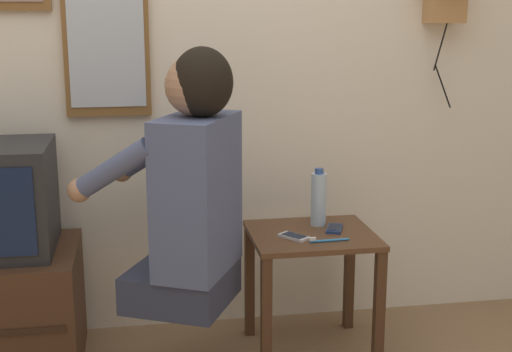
% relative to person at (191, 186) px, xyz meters
% --- Properties ---
extents(wall_back, '(6.80, 0.05, 2.55)m').
position_rel_person_xyz_m(wall_back, '(-0.02, 0.58, 0.49)').
color(wall_back, silver).
rests_on(wall_back, ground_plane).
extents(side_table, '(0.51, 0.45, 0.53)m').
position_rel_person_xyz_m(side_table, '(0.51, 0.18, -0.38)').
color(side_table, '#51331E').
rests_on(side_table, ground_plane).
extents(person, '(0.65, 0.59, 0.97)m').
position_rel_person_xyz_m(person, '(0.00, 0.00, 0.00)').
color(person, '#2D3347').
rests_on(person, ground_plane).
extents(wall_mirror, '(0.35, 0.03, 0.79)m').
position_rel_person_xyz_m(wall_mirror, '(-0.30, 0.54, 0.59)').
color(wall_mirror, brown).
extents(cell_phone_held, '(0.12, 0.13, 0.01)m').
position_rel_person_xyz_m(cell_phone_held, '(0.42, 0.12, -0.26)').
color(cell_phone_held, silver).
rests_on(cell_phone_held, side_table).
extents(cell_phone_spare, '(0.10, 0.14, 0.01)m').
position_rel_person_xyz_m(cell_phone_spare, '(0.61, 0.20, -0.26)').
color(cell_phone_spare, navy).
rests_on(cell_phone_spare, side_table).
extents(water_bottle, '(0.07, 0.07, 0.25)m').
position_rel_person_xyz_m(water_bottle, '(0.56, 0.28, -0.15)').
color(water_bottle, '#ADC6DB').
rests_on(water_bottle, side_table).
extents(toothbrush, '(0.16, 0.02, 0.02)m').
position_rel_person_xyz_m(toothbrush, '(0.53, 0.05, -0.26)').
color(toothbrush, '#338CD8').
rests_on(toothbrush, side_table).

